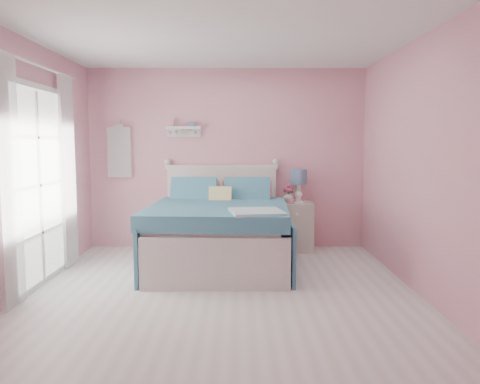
{
  "coord_description": "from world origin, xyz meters",
  "views": [
    {
      "loc": [
        0.17,
        -4.58,
        1.53
      ],
      "look_at": [
        0.19,
        1.2,
        0.93
      ],
      "focal_mm": 35.0,
      "sensor_mm": 36.0,
      "label": 1
    }
  ],
  "objects_px": {
    "bed": "(219,233)",
    "nightstand": "(295,226)",
    "teacup": "(290,201)",
    "table_lamp": "(298,179)",
    "vase": "(288,197)"
  },
  "relations": [
    {
      "from": "nightstand",
      "to": "vase",
      "type": "xyz_separation_m",
      "value": [
        -0.09,
        0.04,
        0.42
      ]
    },
    {
      "from": "teacup",
      "to": "nightstand",
      "type": "bearing_deg",
      "value": 57.56
    },
    {
      "from": "nightstand",
      "to": "teacup",
      "type": "xyz_separation_m",
      "value": [
        -0.08,
        -0.13,
        0.38
      ]
    },
    {
      "from": "bed",
      "to": "table_lamp",
      "type": "relative_size",
      "value": 4.55
    },
    {
      "from": "bed",
      "to": "vase",
      "type": "bearing_deg",
      "value": 44.22
    },
    {
      "from": "bed",
      "to": "nightstand",
      "type": "relative_size",
      "value": 3.09
    },
    {
      "from": "teacup",
      "to": "bed",
      "type": "bearing_deg",
      "value": -145.4
    },
    {
      "from": "table_lamp",
      "to": "bed",
      "type": "bearing_deg",
      "value": -142.21
    },
    {
      "from": "bed",
      "to": "table_lamp",
      "type": "height_order",
      "value": "bed"
    },
    {
      "from": "bed",
      "to": "vase",
      "type": "xyz_separation_m",
      "value": [
        0.96,
        0.83,
        0.36
      ]
    },
    {
      "from": "nightstand",
      "to": "bed",
      "type": "bearing_deg",
      "value": -142.78
    },
    {
      "from": "bed",
      "to": "teacup",
      "type": "relative_size",
      "value": 23.68
    },
    {
      "from": "vase",
      "to": "bed",
      "type": "bearing_deg",
      "value": -138.91
    },
    {
      "from": "bed",
      "to": "nightstand",
      "type": "height_order",
      "value": "bed"
    },
    {
      "from": "nightstand",
      "to": "teacup",
      "type": "relative_size",
      "value": 7.67
    }
  ]
}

